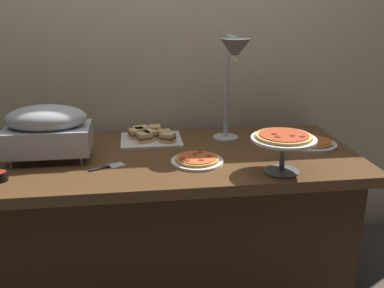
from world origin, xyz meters
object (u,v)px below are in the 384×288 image
pizza_plate_raised_stand (284,141)px  sandwich_platter (150,136)px  heat_lamp (233,61)px  serving_spatula (108,167)px  chafing_dish (47,129)px  pizza_plate_front (197,160)px  pizza_plate_center (312,143)px

pizza_plate_raised_stand → sandwich_platter: 0.79m
heat_lamp → serving_spatula: size_ratio=3.37×
chafing_dish → pizza_plate_raised_stand: 1.09m
pizza_plate_front → serving_spatula: pizza_plate_front is taller
heat_lamp → pizza_plate_center: (0.43, -0.04, -0.43)m
pizza_plate_front → sandwich_platter: 0.43m
chafing_dish → sandwich_platter: bearing=25.6°
heat_lamp → pizza_plate_front: 0.52m
serving_spatula → pizza_plate_front: bearing=1.0°
heat_lamp → pizza_plate_raised_stand: (0.15, -0.39, -0.30)m
pizza_plate_front → serving_spatula: size_ratio=1.48×
pizza_plate_raised_stand → sandwich_platter: pizza_plate_raised_stand is taller
chafing_dish → pizza_plate_front: size_ratio=1.60×
sandwich_platter → pizza_plate_center: bearing=-13.2°
heat_lamp → pizza_plate_raised_stand: size_ratio=1.97×
pizza_plate_front → serving_spatula: bearing=-179.0°
heat_lamp → pizza_plate_center: bearing=-5.4°
serving_spatula → sandwich_platter: bearing=61.4°
chafing_dish → serving_spatula: bearing=-27.4°
serving_spatula → chafing_dish: bearing=152.6°
pizza_plate_front → pizza_plate_center: 0.66m
heat_lamp → sandwich_platter: size_ratio=1.73×
heat_lamp → pizza_plate_front: (-0.21, -0.22, -0.43)m
sandwich_platter → serving_spatula: sandwich_platter is taller
pizza_plate_front → pizza_plate_raised_stand: size_ratio=0.87×
chafing_dish → pizza_plate_center: size_ratio=1.54×
chafing_dish → sandwich_platter: (0.49, 0.24, -0.13)m
heat_lamp → pizza_plate_center: heat_lamp is taller
chafing_dish → pizza_plate_front: (0.69, -0.14, -0.14)m
pizza_plate_raised_stand → serving_spatula: size_ratio=1.71×
pizza_plate_center → sandwich_platter: 0.87m
pizza_plate_front → pizza_plate_raised_stand: bearing=-25.2°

